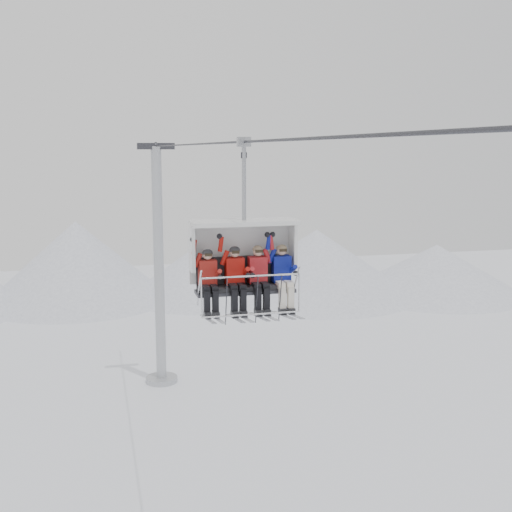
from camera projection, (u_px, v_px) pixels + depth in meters
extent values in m
cone|color=white|center=(77.00, 261.00, 55.92)|extent=(16.00, 16.00, 7.00)
cone|color=white|center=(204.00, 269.00, 57.79)|extent=(14.00, 14.00, 5.00)
cone|color=white|center=(316.00, 262.00, 58.21)|extent=(18.00, 18.00, 6.00)
cone|color=white|center=(436.00, 269.00, 59.08)|extent=(16.00, 16.00, 4.50)
cone|color=white|center=(260.00, 263.00, 62.15)|extent=(12.00, 12.00, 4.50)
cylinder|color=#A8ABAF|center=(159.00, 268.00, 35.57)|extent=(0.56, 0.56, 13.30)
cylinder|color=#A8ABAF|center=(162.00, 379.00, 36.64)|extent=(1.80, 1.80, 0.30)
cube|color=#303136|center=(156.00, 146.00, 34.48)|extent=(2.00, 0.35, 0.35)
cylinder|color=#303136|center=(256.00, 141.00, 13.44)|extent=(0.06, 50.00, 0.06)
cube|color=black|center=(245.00, 287.00, 14.97)|extent=(2.22, 0.55, 0.10)
cube|color=black|center=(243.00, 270.00, 15.16)|extent=(2.22, 0.10, 0.65)
cube|color=#303136|center=(245.00, 291.00, 14.98)|extent=(2.32, 0.60, 0.08)
cube|color=silver|center=(241.00, 251.00, 15.30)|extent=(2.48, 0.10, 1.48)
cube|color=silver|center=(244.00, 222.00, 14.80)|extent=(2.48, 0.90, 0.10)
cylinder|color=silver|center=(251.00, 276.00, 14.38)|extent=(2.26, 0.04, 0.04)
cylinder|color=silver|center=(252.00, 315.00, 14.46)|extent=(2.26, 0.04, 0.04)
cylinder|color=#95979D|center=(244.00, 182.00, 14.67)|extent=(0.10, 0.10, 1.83)
cube|color=#95979D|center=(244.00, 142.00, 14.51)|extent=(0.30, 0.18, 0.22)
cube|color=#A11E17|center=(208.00, 273.00, 14.73)|extent=(0.41, 0.27, 0.60)
sphere|color=tan|center=(208.00, 255.00, 14.62)|extent=(0.22, 0.22, 0.22)
cube|color=black|center=(207.00, 301.00, 14.38)|extent=(0.14, 0.15, 0.48)
cube|color=black|center=(215.00, 301.00, 14.43)|extent=(0.14, 0.15, 0.48)
cube|color=#B5B7BF|center=(208.00, 319.00, 14.35)|extent=(0.09, 1.69, 0.26)
cube|color=#B5B7BF|center=(216.00, 319.00, 14.40)|extent=(0.09, 1.69, 0.26)
cube|color=#AF140D|center=(234.00, 271.00, 14.88)|extent=(0.42, 0.28, 0.63)
sphere|color=tan|center=(235.00, 252.00, 14.77)|extent=(0.23, 0.23, 0.23)
cube|color=black|center=(234.00, 300.00, 14.54)|extent=(0.14, 0.15, 0.51)
cube|color=black|center=(243.00, 300.00, 14.59)|extent=(0.14, 0.15, 0.51)
cube|color=#B5B7BF|center=(235.00, 318.00, 14.51)|extent=(0.10, 1.69, 0.26)
cube|color=#B5B7BF|center=(244.00, 318.00, 14.55)|extent=(0.10, 1.69, 0.26)
cube|color=red|center=(257.00, 270.00, 15.02)|extent=(0.42, 0.28, 0.63)
sphere|color=tan|center=(258.00, 251.00, 14.91)|extent=(0.23, 0.23, 0.23)
cube|color=black|center=(258.00, 299.00, 14.67)|extent=(0.14, 0.15, 0.51)
cube|color=black|center=(266.00, 299.00, 14.72)|extent=(0.14, 0.15, 0.51)
cube|color=#B5B7BF|center=(259.00, 317.00, 14.64)|extent=(0.10, 1.69, 0.26)
cube|color=#B5B7BF|center=(267.00, 316.00, 14.69)|extent=(0.10, 1.69, 0.26)
cube|color=navy|center=(281.00, 269.00, 15.16)|extent=(0.42, 0.28, 0.63)
sphere|color=tan|center=(282.00, 250.00, 15.05)|extent=(0.23, 0.23, 0.23)
cube|color=silver|center=(282.00, 298.00, 14.81)|extent=(0.14, 0.15, 0.51)
cube|color=silver|center=(291.00, 297.00, 14.86)|extent=(0.14, 0.15, 0.51)
cube|color=#B5B7BF|center=(283.00, 315.00, 14.78)|extent=(0.10, 1.69, 0.26)
cube|color=#B5B7BF|center=(292.00, 315.00, 14.83)|extent=(0.10, 1.69, 0.26)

